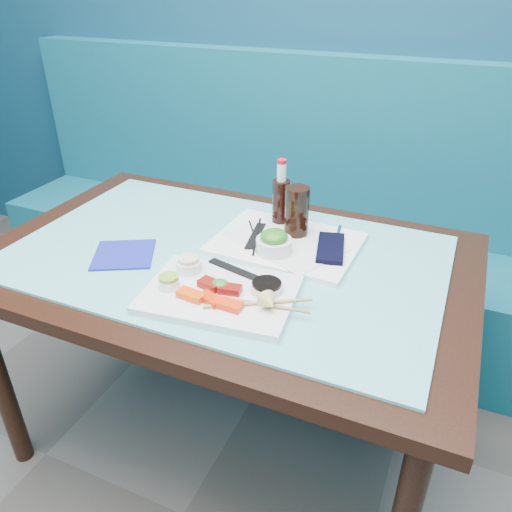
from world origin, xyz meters
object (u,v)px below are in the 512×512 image
at_px(sashimi_plate, 220,294).
at_px(cola_bottle_body, 281,204).
at_px(booth_bench, 309,243).
at_px(cola_glass, 297,211).
at_px(seaweed_bowl, 274,245).
at_px(dining_table, 226,280).
at_px(blue_napkin, 124,255).
at_px(serving_tray, 286,243).

height_order(sashimi_plate, cola_bottle_body, cola_bottle_body).
height_order(booth_bench, cola_bottle_body, booth_bench).
bearing_deg(cola_glass, seaweed_bowl, -98.75).
bearing_deg(cola_bottle_body, booth_bench, 97.68).
xyz_separation_m(dining_table, seaweed_bowl, (0.14, 0.04, 0.13)).
distance_m(seaweed_bowl, blue_napkin, 0.43).
xyz_separation_m(booth_bench, seaweed_bowl, (0.14, -0.80, 0.42)).
height_order(serving_tray, blue_napkin, serving_tray).
bearing_deg(sashimi_plate, cola_bottle_body, 84.50).
xyz_separation_m(booth_bench, cola_bottle_body, (0.08, -0.61, 0.46)).
relative_size(booth_bench, blue_napkin, 18.06).
bearing_deg(cola_bottle_body, blue_napkin, -133.68).
height_order(dining_table, seaweed_bowl, seaweed_bowl).
xyz_separation_m(sashimi_plate, serving_tray, (0.06, 0.32, -0.00)).
relative_size(booth_bench, dining_table, 2.14).
height_order(booth_bench, cola_glass, booth_bench).
height_order(seaweed_bowl, cola_glass, cola_glass).
bearing_deg(cola_glass, dining_table, -132.19).
bearing_deg(booth_bench, sashimi_plate, -85.07).
bearing_deg(blue_napkin, cola_bottle_body, 46.32).
height_order(dining_table, sashimi_plate, sashimi_plate).
bearing_deg(blue_napkin, serving_tray, 30.84).
bearing_deg(serving_tray, dining_table, -139.34).
xyz_separation_m(serving_tray, cola_bottle_body, (-0.06, 0.12, 0.07)).
distance_m(dining_table, cola_bottle_body, 0.30).
relative_size(cola_glass, blue_napkin, 0.91).
relative_size(serving_tray, seaweed_bowl, 4.07).
bearing_deg(dining_table, blue_napkin, -154.23).
distance_m(booth_bench, seaweed_bowl, 0.91).
relative_size(booth_bench, serving_tray, 7.22).
xyz_separation_m(dining_table, cola_glass, (0.16, 0.17, 0.18)).
relative_size(seaweed_bowl, cola_glass, 0.68).
distance_m(booth_bench, dining_table, 0.89).
distance_m(booth_bench, serving_tray, 0.83).
relative_size(serving_tray, cola_bottle_body, 2.70).
bearing_deg(serving_tray, cola_glass, 81.63).
distance_m(seaweed_bowl, cola_glass, 0.14).
distance_m(seaweed_bowl, cola_bottle_body, 0.20).
bearing_deg(seaweed_bowl, dining_table, -162.85).
bearing_deg(serving_tray, blue_napkin, -147.22).
distance_m(sashimi_plate, cola_bottle_body, 0.44).
height_order(serving_tray, cola_glass, cola_glass).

